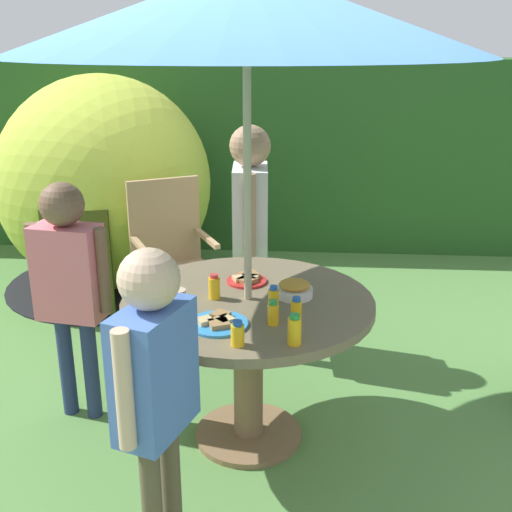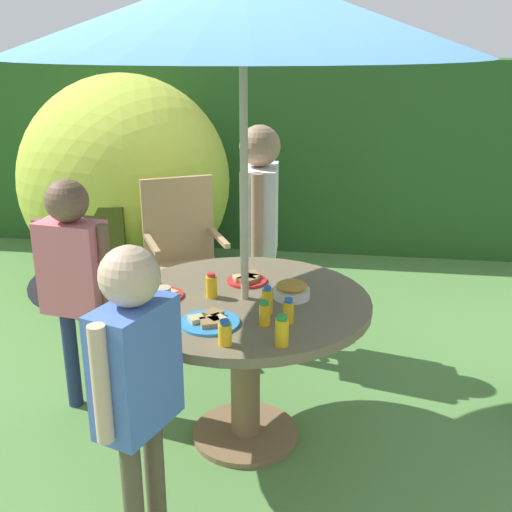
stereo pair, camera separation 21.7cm
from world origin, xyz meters
name	(u,v)px [view 2 (the right image)]	position (x,y,z in m)	size (l,w,h in m)	color
ground_plane	(246,437)	(0.00, 0.00, -0.01)	(10.00, 10.00, 0.02)	#548442
hedge_backdrop	(302,154)	(0.00, 3.28, 0.87)	(9.00, 0.70, 1.74)	#285623
garden_table	(245,329)	(0.00, 0.00, 0.59)	(1.18, 1.18, 0.75)	brown
patio_umbrella	(243,12)	(0.00, 0.00, 2.00)	(1.98, 1.98, 2.18)	#B7AD8C
wooden_chair	(183,250)	(-0.61, 1.16, 0.58)	(0.63, 0.61, 1.05)	tan
dome_tent	(126,182)	(-1.29, 2.02, 0.82)	(1.74, 1.74, 1.66)	#B2C63F
child_in_white_shirt	(260,212)	(-0.07, 0.96, 0.92)	(0.24, 0.48, 1.43)	navy
child_in_pink_shirt	(73,268)	(-0.90, 0.14, 0.81)	(0.42, 0.23, 1.26)	navy
child_in_blue_shirt	(136,367)	(-0.26, -0.78, 0.80)	(0.27, 0.41, 1.25)	brown
snack_bowl	(292,290)	(0.22, 0.04, 0.79)	(0.17, 0.17, 0.08)	white
plate_far_left	(210,321)	(-0.10, -0.30, 0.77)	(0.26, 0.26, 0.03)	#338CD8
plate_center_back	(247,279)	(-0.02, 0.21, 0.77)	(0.20, 0.20, 0.03)	red
plate_far_right	(161,294)	(-0.39, -0.04, 0.77)	(0.21, 0.21, 0.03)	red
juice_bottle_near_left	(226,333)	(0.00, -0.47, 0.80)	(0.05, 0.05, 0.10)	yellow
juice_bottle_near_right	(267,301)	(0.13, -0.16, 0.82)	(0.05, 0.05, 0.13)	yellow
juice_bottle_center_front	(288,311)	(0.23, -0.24, 0.81)	(0.05, 0.05, 0.11)	yellow
juice_bottle_mid_left	(211,286)	(-0.16, -0.01, 0.81)	(0.05, 0.05, 0.12)	yellow
juice_bottle_mid_right	(265,314)	(0.13, -0.27, 0.81)	(0.05, 0.05, 0.11)	yellow
juice_bottle_front_edge	(282,331)	(0.22, -0.45, 0.82)	(0.06, 0.06, 0.13)	yellow
cup_near	(140,307)	(-0.43, -0.24, 0.79)	(0.06, 0.06, 0.06)	#4C99D8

